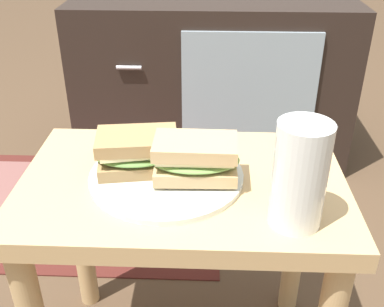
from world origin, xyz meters
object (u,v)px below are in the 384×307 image
(tv_cabinet, at_px, (212,78))
(beer_glass, at_px, (299,176))
(sandwich_back, at_px, (195,158))
(plate, at_px, (167,175))
(sandwich_front, at_px, (138,152))

(tv_cabinet, distance_m, beer_glass, 1.09)
(beer_glass, bearing_deg, sandwich_back, 146.94)
(plate, height_order, sandwich_front, sandwich_front)
(sandwich_front, distance_m, sandwich_back, 0.10)
(plate, bearing_deg, sandwich_front, 165.21)
(tv_cabinet, bearing_deg, beer_glass, -83.47)
(plate, xyz_separation_m, beer_glass, (0.20, -0.11, 0.07))
(plate, xyz_separation_m, sandwich_front, (-0.05, 0.01, 0.04))
(plate, bearing_deg, tv_cabinet, 85.20)
(sandwich_front, bearing_deg, tv_cabinet, 82.12)
(plate, distance_m, sandwich_back, 0.07)
(tv_cabinet, relative_size, beer_glass, 5.92)
(plate, distance_m, sandwich_front, 0.06)
(tv_cabinet, xyz_separation_m, sandwich_back, (-0.03, -0.96, 0.22))
(beer_glass, bearing_deg, plate, 150.97)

